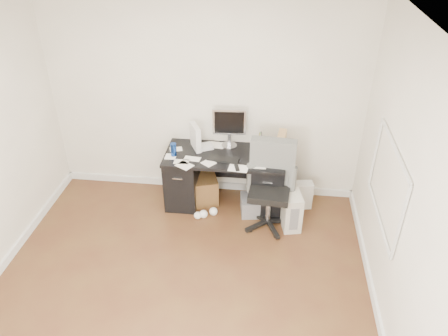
% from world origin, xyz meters
% --- Properties ---
extents(ground, '(4.00, 4.00, 0.00)m').
position_xyz_m(ground, '(0.00, 0.00, 0.00)').
color(ground, '#482417').
rests_on(ground, ground).
extents(room_shell, '(4.02, 4.02, 2.71)m').
position_xyz_m(room_shell, '(0.03, 0.03, 1.66)').
color(room_shell, beige).
rests_on(room_shell, ground).
extents(desk, '(1.50, 0.70, 0.75)m').
position_xyz_m(desk, '(0.30, 1.65, 0.40)').
color(desk, black).
rests_on(desk, ground).
extents(loose_papers, '(1.10, 0.60, 0.00)m').
position_xyz_m(loose_papers, '(0.10, 1.60, 0.75)').
color(loose_papers, white).
rests_on(loose_papers, desk).
extents(lcd_monitor, '(0.43, 0.27, 0.53)m').
position_xyz_m(lcd_monitor, '(0.33, 1.87, 1.01)').
color(lcd_monitor, '#AFAFB4').
rests_on(lcd_monitor, desk).
extents(keyboard, '(0.41, 0.19, 0.02)m').
position_xyz_m(keyboard, '(0.29, 1.52, 0.76)').
color(keyboard, black).
rests_on(keyboard, desk).
extents(computer_mouse, '(0.07, 0.07, 0.06)m').
position_xyz_m(computer_mouse, '(0.71, 1.65, 0.78)').
color(computer_mouse, '#AFAFB4').
rests_on(computer_mouse, desk).
extents(travel_mug, '(0.07, 0.07, 0.17)m').
position_xyz_m(travel_mug, '(-0.33, 1.56, 0.83)').
color(travel_mug, navy).
rests_on(travel_mug, desk).
extents(white_binder, '(0.24, 0.31, 0.32)m').
position_xyz_m(white_binder, '(-0.09, 1.77, 0.91)').
color(white_binder, silver).
rests_on(white_binder, desk).
extents(magazine_file, '(0.15, 0.26, 0.29)m').
position_xyz_m(magazine_file, '(0.99, 1.75, 0.90)').
color(magazine_file, '#A78751').
rests_on(magazine_file, desk).
extents(pen_cup, '(0.12, 0.12, 0.26)m').
position_xyz_m(pen_cup, '(0.74, 1.81, 0.88)').
color(pen_cup, '#572A18').
rests_on(pen_cup, desk).
extents(yellow_book, '(0.18, 0.22, 0.04)m').
position_xyz_m(yellow_book, '(0.83, 1.57, 0.77)').
color(yellow_book, yellow).
rests_on(yellow_book, desk).
extents(paper_remote, '(0.25, 0.20, 0.02)m').
position_xyz_m(paper_remote, '(0.49, 1.35, 0.76)').
color(paper_remote, white).
rests_on(paper_remote, desk).
extents(office_chair, '(0.67, 0.67, 1.10)m').
position_xyz_m(office_chair, '(0.88, 1.29, 0.55)').
color(office_chair, '#555855').
rests_on(office_chair, ground).
extents(pc_tower, '(0.30, 0.51, 0.47)m').
position_xyz_m(pc_tower, '(1.14, 1.34, 0.24)').
color(pc_tower, '#AEAA9D').
rests_on(pc_tower, ground).
extents(shopping_bag, '(0.31, 0.24, 0.38)m').
position_xyz_m(shopping_bag, '(1.29, 1.68, 0.19)').
color(shopping_bag, silver).
rests_on(shopping_bag, ground).
extents(wicker_basket, '(0.46, 0.46, 0.37)m').
position_xyz_m(wicker_basket, '(0.00, 1.67, 0.18)').
color(wicker_basket, '#4F2D17').
rests_on(wicker_basket, ground).
extents(desk_printer, '(0.43, 0.37, 0.23)m').
position_xyz_m(desk_printer, '(0.72, 1.50, 0.11)').
color(desk_printer, '#5D5C61').
rests_on(desk_printer, ground).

